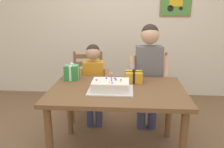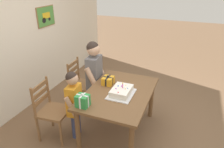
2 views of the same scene
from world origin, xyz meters
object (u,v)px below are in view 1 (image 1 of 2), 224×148
Objects in this scene: chair_left at (88,85)px; child_younger at (94,78)px; dining_table at (117,98)px; child_older at (149,68)px; chair_right at (153,86)px; gift_box_red_large at (134,77)px; gift_box_beside_cake at (72,72)px; birthday_cake at (111,86)px.

chair_left is 0.84× the size of child_younger.
child_older reaches higher than dining_table.
child_younger is at bearing -157.36° from chair_right.
gift_box_beside_cake is (-0.70, 0.06, 0.02)m from gift_box_red_large.
chair_left is at bearing -179.99° from chair_right.
gift_box_beside_cake reaches higher than birthday_cake.
child_younger is (-0.78, -0.33, 0.20)m from chair_right.
child_older reaches higher than child_younger.
chair_right is at bearing 66.78° from gift_box_red_large.
child_older is (0.89, 0.27, 0.00)m from gift_box_beside_cake.
dining_table is 1.01× the size of child_older.
gift_box_beside_cake reaches higher than dining_table.
gift_box_beside_cake is at bearing 174.74° from gift_box_red_large.
child_younger is at bearing 146.12° from gift_box_red_large.
gift_box_red_large is 0.17× the size of child_younger.
chair_left is (-0.46, 0.91, -0.17)m from dining_table.
gift_box_red_large is at bearing 53.00° from birthday_cake.
child_younger reaches higher than chair_left.
gift_box_beside_cake is at bearing -163.26° from child_older.
child_older is (0.82, -0.33, 0.35)m from chair_left.
gift_box_beside_cake is 0.18× the size of child_younger.
birthday_cake is 0.39m from gift_box_red_large.
birthday_cake is 2.31× the size of gift_box_red_large.
birthday_cake is (-0.06, -0.06, 0.15)m from dining_table.
chair_left is 0.91m from chair_right.
child_older reaches higher than gift_box_beside_cake.
gift_box_beside_cake is (-0.53, 0.32, 0.18)m from dining_table.
child_younger is (-0.68, 0.00, -0.15)m from child_older.
gift_box_beside_cake is at bearing -97.11° from chair_left.
child_younger is (-0.33, 0.58, 0.03)m from dining_table.
dining_table is 0.65m from gift_box_beside_cake.
birthday_cake is at bearing -38.30° from gift_box_beside_cake.
dining_table is 0.17m from birthday_cake.
gift_box_beside_cake is (-0.47, 0.37, 0.03)m from birthday_cake.
chair_right is at bearing 61.97° from birthday_cake.
gift_box_red_large is (0.17, 0.25, 0.16)m from dining_table.
gift_box_beside_cake is at bearing 149.42° from dining_table.
chair_left is (-0.40, 0.97, -0.32)m from birthday_cake.
gift_box_red_large is 0.21× the size of chair_left.
dining_table is at bearing -60.79° from child_younger.
dining_table is at bearing 42.81° from birthday_cake.
child_younger is at bearing 179.95° from child_older.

